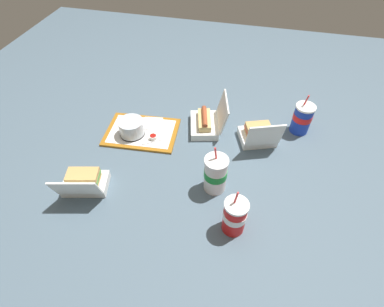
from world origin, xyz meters
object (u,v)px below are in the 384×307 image
clamshell_sandwich_front (84,182)px  soda_cup_right (215,174)px  plastic_fork (152,142)px  clamshell_hotdog_right (207,122)px  clamshell_sandwich_center (258,134)px  soda_cup_front (302,118)px  food_tray (142,132)px  cake_container (132,128)px  soda_cup_back (235,216)px  ketchup_cup (153,137)px

clamshell_sandwich_front → soda_cup_right: (-0.55, -0.14, 0.05)m
plastic_fork → clamshell_hotdog_right: clamshell_hotdog_right is taller
clamshell_sandwich_center → soda_cup_right: (0.16, 0.34, 0.05)m
soda_cup_right → soda_cup_front: 0.60m
food_tray → clamshell_sandwich_center: clamshell_sandwich_center is taller
cake_container → soda_cup_back: soda_cup_back is taller
soda_cup_front → cake_container: bearing=15.9°
plastic_fork → clamshell_sandwich_front: bearing=26.4°
cake_container → soda_cup_back: (-0.58, 0.42, 0.03)m
food_tray → clamshell_sandwich_front: size_ratio=1.73×
cake_container → clamshell_hotdog_right: clamshell_hotdog_right is taller
food_tray → ketchup_cup: size_ratio=9.74×
cake_container → clamshell_sandwich_center: bearing=-170.3°
cake_container → soda_cup_front: size_ratio=0.59×
soda_cup_right → soda_cup_front: size_ratio=1.08×
clamshell_hotdog_right → soda_cup_back: soda_cup_back is taller
clamshell_hotdog_right → soda_cup_right: size_ratio=1.01×
ketchup_cup → clamshell_sandwich_center: 0.53m
cake_container → soda_cup_front: soda_cup_front is taller
clamshell_sandwich_front → soda_cup_front: (-0.92, -0.61, 0.04)m
plastic_fork → soda_cup_right: 0.41m
food_tray → soda_cup_front: 0.83m
clamshell_sandwich_front → clamshell_hotdog_right: (-0.44, -0.52, -0.00)m
clamshell_sandwich_front → soda_cup_front: bearing=-146.3°
cake_container → plastic_fork: (-0.12, 0.04, -0.04)m
clamshell_hotdog_right → food_tray: bearing=19.8°
cake_container → ketchup_cup: (-0.12, 0.01, -0.03)m
clamshell_hotdog_right → soda_cup_right: 0.40m
cake_container → plastic_fork: bearing=163.4°
clamshell_sandwich_front → soda_cup_back: bearing=176.1°
clamshell_sandwich_front → clamshell_hotdog_right: clamshell_hotdog_right is taller
clamshell_sandwich_front → clamshell_hotdog_right: bearing=-130.3°
clamshell_sandwich_center → clamshell_sandwich_front: bearing=34.0°
clamshell_hotdog_right → soda_cup_front: 0.49m
soda_cup_front → plastic_fork: bearing=20.9°
soda_cup_right → clamshell_sandwich_center: bearing=-114.9°
plastic_fork → soda_cup_right: size_ratio=0.46×
plastic_fork → soda_cup_front: 0.78m
soda_cup_right → soda_cup_back: (-0.11, 0.18, -0.01)m
plastic_fork → clamshell_sandwich_center: bearing=162.2°
clamshell_sandwich_front → soda_cup_back: size_ratio=1.00×
soda_cup_back → soda_cup_front: 0.71m
food_tray → clamshell_hotdog_right: size_ratio=1.61×
clamshell_sandwich_center → soda_cup_back: bearing=84.3°
ketchup_cup → clamshell_hotdog_right: size_ratio=0.17×
cake_container → clamshell_sandwich_front: 0.38m
cake_container → soda_cup_back: size_ratio=0.58×
ketchup_cup → soda_cup_front: soda_cup_front is taller
cake_container → soda_cup_back: 0.72m
clamshell_sandwich_center → soda_cup_back: soda_cup_back is taller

